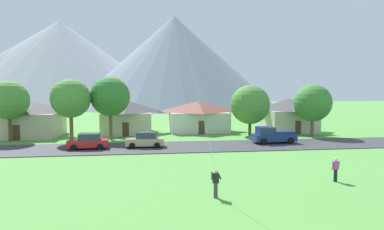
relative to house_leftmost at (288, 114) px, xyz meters
name	(u,v)px	position (x,y,z in m)	size (l,w,h in m)	color
road_strip	(178,147)	(-18.77, -12.58, -2.67)	(160.00, 7.55, 0.08)	#38383D
mountain_far_west_ridge	(61,63)	(-62.39, 107.84, 16.91)	(110.99, 110.99, 39.23)	#8E939E
mountain_east_ridge	(174,62)	(-11.12, 86.26, 16.25)	(84.58, 84.58, 37.91)	gray
mountain_central_ridge	(10,79)	(-77.79, 91.14, 9.05)	(80.51, 80.51, 23.51)	#8E939E
house_leftmost	(288,114)	(0.00, 0.00, 0.00)	(7.89, 8.09, 5.23)	beige
house_left_center	(198,116)	(-14.21, 2.03, -0.22)	(9.75, 7.98, 4.80)	silver
house_right_center	(127,116)	(-25.24, 1.14, -0.12)	(7.77, 8.34, 5.00)	beige
house_rightmost	(27,118)	(-38.99, -0.84, -0.05)	(9.46, 8.32, 5.13)	beige
tree_near_left	(71,99)	(-31.53, -7.29, 2.75)	(4.82, 4.82, 7.89)	brown
tree_left_of_center	(110,97)	(-26.98, -5.47, 2.96)	(5.13, 5.13, 8.25)	brown
tree_center	(250,105)	(-7.59, -4.19, 1.75)	(5.60, 5.60, 7.27)	brown
tree_right_of_center	(313,103)	(0.78, -6.33, 2.02)	(5.20, 5.20, 7.34)	brown
tree_near_right	(9,100)	(-39.42, -5.47, 2.53)	(4.87, 4.87, 7.69)	brown
parked_car_tan_west_end	(145,140)	(-22.40, -12.38, -1.84)	(4.28, 2.23, 1.68)	tan
parked_car_red_mid_west	(88,142)	(-28.54, -12.68, -1.84)	(4.28, 2.23, 1.68)	red
pickup_truck_navy_west_side	(273,135)	(-7.11, -11.59, -1.65)	(5.28, 2.49, 1.99)	navy
watcher_person	(336,169)	(-9.14, -28.00, -1.83)	(0.56, 0.24, 1.68)	black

